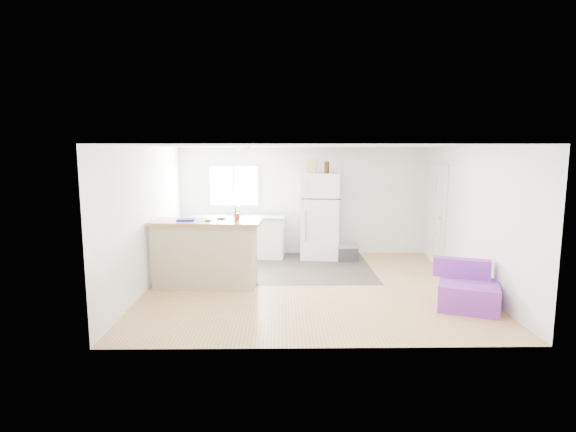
% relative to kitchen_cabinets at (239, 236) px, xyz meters
% --- Properties ---
extents(room, '(5.51, 5.01, 2.41)m').
position_rel_kitchen_cabinets_xyz_m(room, '(1.43, -2.18, 0.73)').
color(room, '#A77646').
rests_on(room, ground).
extents(vinyl_zone, '(4.05, 2.50, 0.00)m').
position_rel_kitchen_cabinets_xyz_m(vinyl_zone, '(0.71, -0.93, -0.46)').
color(vinyl_zone, '#363029').
rests_on(vinyl_zone, floor).
extents(window, '(1.18, 0.06, 0.98)m').
position_rel_kitchen_cabinets_xyz_m(window, '(-0.12, 0.30, 1.09)').
color(window, white).
rests_on(window, back_wall).
extents(interior_door, '(0.11, 0.92, 2.10)m').
position_rel_kitchen_cabinets_xyz_m(interior_door, '(4.15, -0.63, 0.55)').
color(interior_door, white).
rests_on(interior_door, right_wall).
extents(ceiling_fixture, '(0.30, 0.30, 0.07)m').
position_rel_kitchen_cabinets_xyz_m(ceiling_fixture, '(0.23, -0.98, 1.90)').
color(ceiling_fixture, white).
rests_on(ceiling_fixture, ceiling).
extents(kitchen_cabinets, '(2.09, 0.81, 1.19)m').
position_rel_kitchen_cabinets_xyz_m(kitchen_cabinets, '(0.00, 0.00, 0.00)').
color(kitchen_cabinets, white).
rests_on(kitchen_cabinets, floor).
extents(peninsula, '(1.92, 0.88, 1.15)m').
position_rel_kitchen_cabinets_xyz_m(peninsula, '(-0.36, -2.16, 0.12)').
color(peninsula, '#C5B68E').
rests_on(peninsula, floor).
extents(refrigerator, '(0.88, 0.85, 1.85)m').
position_rel_kitchen_cabinets_xyz_m(refrigerator, '(1.78, -0.08, 0.46)').
color(refrigerator, white).
rests_on(refrigerator, floor).
extents(cooler, '(0.48, 0.35, 0.34)m').
position_rel_kitchen_cabinets_xyz_m(cooler, '(2.34, -0.38, -0.29)').
color(cooler, '#313133').
rests_on(cooler, floor).
extents(purple_seat, '(1.06, 1.05, 0.68)m').
position_rel_kitchen_cabinets_xyz_m(purple_seat, '(3.72, -3.30, -0.22)').
color(purple_seat, purple).
rests_on(purple_seat, floor).
extents(cleaner_jug, '(0.16, 0.14, 0.31)m').
position_rel_kitchen_cabinets_xyz_m(cleaner_jug, '(0.04, -2.21, -0.33)').
color(cleaner_jug, white).
rests_on(cleaner_jug, floor).
extents(mop, '(0.31, 0.38, 1.40)m').
position_rel_kitchen_cabinets_xyz_m(mop, '(0.01, -2.31, -0.23)').
color(mop, green).
rests_on(mop, floor).
extents(red_cup, '(0.09, 0.09, 0.12)m').
position_rel_kitchen_cabinets_xyz_m(red_cup, '(0.19, -2.15, 0.74)').
color(red_cup, red).
rests_on(red_cup, peninsula).
extents(blue_tray, '(0.30, 0.22, 0.04)m').
position_rel_kitchen_cabinets_xyz_m(blue_tray, '(-0.67, -2.18, 0.70)').
color(blue_tray, '#1519CE').
rests_on(blue_tray, peninsula).
extents(tool_a, '(0.15, 0.08, 0.03)m').
position_rel_kitchen_cabinets_xyz_m(tool_a, '(-0.10, -2.06, 0.70)').
color(tool_a, black).
rests_on(tool_a, peninsula).
extents(tool_b, '(0.10, 0.06, 0.03)m').
position_rel_kitchen_cabinets_xyz_m(tool_b, '(-0.29, -2.27, 0.70)').
color(tool_b, black).
rests_on(tool_b, peninsula).
extents(cardboard_box, '(0.22, 0.14, 0.30)m').
position_rel_kitchen_cabinets_xyz_m(cardboard_box, '(1.58, -0.16, 1.53)').
color(cardboard_box, '#A17F5C').
rests_on(cardboard_box, refrigerator).
extents(bottle_left, '(0.09, 0.09, 0.25)m').
position_rel_kitchen_cabinets_xyz_m(bottle_left, '(1.89, -0.20, 1.51)').
color(bottle_left, '#391F0A').
rests_on(bottle_left, refrigerator).
extents(bottle_right, '(0.09, 0.09, 0.25)m').
position_rel_kitchen_cabinets_xyz_m(bottle_right, '(1.94, -0.07, 1.51)').
color(bottle_right, '#391F0A').
rests_on(bottle_right, refrigerator).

